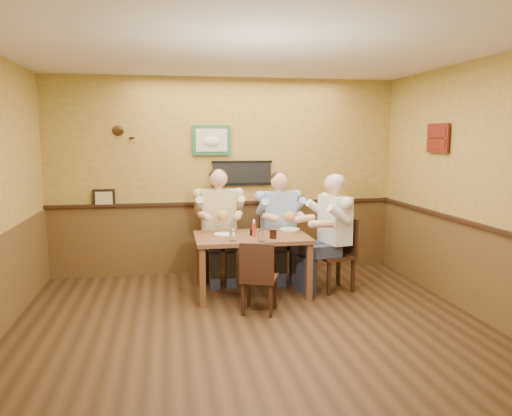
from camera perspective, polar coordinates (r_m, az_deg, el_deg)
The scene contains 17 objects.
room at distance 4.92m, azimuth 1.14°, elevation 4.90°, with size 5.02×5.03×2.81m.
dining_table at distance 6.23m, azimuth -0.53°, elevation -3.97°, with size 1.40×0.90×0.75m.
chair_back_left at distance 6.92m, azimuth -4.26°, elevation -4.26°, with size 0.45×0.45×0.97m, color #341C10, non-canonical shape.
chair_back_right at distance 6.99m, azimuth 2.55°, elevation -4.24°, with size 0.43×0.43×0.94m, color #341C10, non-canonical shape.
chair_right_end at distance 6.50m, azimuth 8.92°, elevation -5.24°, with size 0.44×0.44×0.94m, color #341C10, non-canonical shape.
chair_near_side at distance 5.64m, azimuth 0.39°, elevation -7.83°, with size 0.38×0.38×0.83m, color #341C10, non-canonical shape.
diner_tan_shirt at distance 6.88m, azimuth -4.28°, elevation -2.57°, with size 0.64×0.64×1.38m, color beige, non-canonical shape.
diner_blue_polo at distance 6.95m, azimuth 2.56°, elevation -2.62°, with size 0.62×0.62×1.34m, color #89A3CD, non-canonical shape.
diner_white_elder at distance 6.46m, azimuth 8.96°, elevation -3.50°, with size 0.62×0.62×1.35m, color silver, non-canonical shape.
water_glass_left at distance 5.88m, azimuth -2.69°, elevation -3.22°, with size 0.08×0.08×0.12m, color white.
water_glass_mid at distance 5.86m, azimuth 0.62°, elevation -3.20°, with size 0.08×0.08×0.13m, color white.
cola_tumbler at distance 6.01m, azimuth 1.96°, elevation -2.97°, with size 0.09×0.09×0.11m, color black.
hot_sauce_bottle at distance 6.12m, azimuth -0.24°, elevation -2.41°, with size 0.05×0.05×0.19m, color red.
salt_shaker at distance 6.22m, azimuth -2.62°, elevation -2.78°, with size 0.03×0.03×0.08m, color white.
pepper_shaker at distance 6.20m, azimuth -0.56°, elevation -2.79°, with size 0.03×0.03×0.08m, color black.
plate_far_left at distance 6.27m, azimuth -3.75°, elevation -2.99°, with size 0.23×0.23×0.02m, color white.
plate_far_right at distance 6.58m, azimuth 3.88°, elevation -2.45°, with size 0.27×0.27×0.02m, color white.
Camera 1 is at (-0.82, -4.65, 1.96)m, focal length 35.00 mm.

